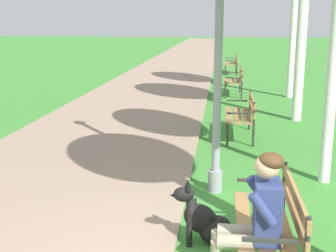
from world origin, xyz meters
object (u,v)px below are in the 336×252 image
park_bench_furthest (232,62)px  dog_black (206,221)px  park_bench_mid (243,112)px  lamp_post_near (219,15)px  park_bench_far (235,79)px  park_bench_near (273,218)px  person_seated_on_near_bench (254,216)px

park_bench_furthest → dog_black: (-0.54, -15.74, -0.25)m
park_bench_mid → lamp_post_near: lamp_post_near is taller
park_bench_mid → park_bench_furthest: size_ratio=1.00×
park_bench_far → park_bench_furthest: same height
park_bench_near → person_seated_on_near_bench: (-0.21, -0.34, 0.17)m
park_bench_near → lamp_post_near: lamp_post_near is taller
person_seated_on_near_bench → park_bench_near: bearing=58.9°
park_bench_far → dog_black: size_ratio=1.80×
park_bench_furthest → person_seated_on_near_bench: bearing=-90.4°
park_bench_furthest → lamp_post_near: lamp_post_near is taller
dog_black → lamp_post_near: (0.07, 1.54, 2.12)m
park_bench_far → park_bench_furthest: 5.84m
park_bench_far → person_seated_on_near_bench: size_ratio=1.20×
park_bench_mid → person_seated_on_near_bench: bearing=-91.3°
park_bench_furthest → lamp_post_near: size_ratio=0.33×
park_bench_furthest → dog_black: size_ratio=1.80×
park_bench_far → dog_black: bearing=-93.1°
park_bench_mid → dog_black: size_ratio=1.80×
park_bench_near → dog_black: (-0.64, 0.40, -0.25)m
park_bench_near → dog_black: size_ratio=1.80×
park_bench_near → park_bench_furthest: same height
park_bench_near → lamp_post_near: bearing=106.4°
park_bench_near → park_bench_mid: 5.00m
park_bench_mid → lamp_post_near: bearing=-99.0°
park_bench_near → person_seated_on_near_bench: 0.43m
park_bench_mid → park_bench_far: (-0.02, 5.31, 0.00)m
park_bench_near → park_bench_furthest: (-0.10, 16.14, 0.00)m
park_bench_mid → dog_black: (-0.55, -4.60, -0.25)m
dog_black → park_bench_near: bearing=-32.0°
lamp_post_near → park_bench_near: bearing=-73.6°
park_bench_far → person_seated_on_near_bench: bearing=-90.5°
dog_black → person_seated_on_near_bench: bearing=-59.7°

